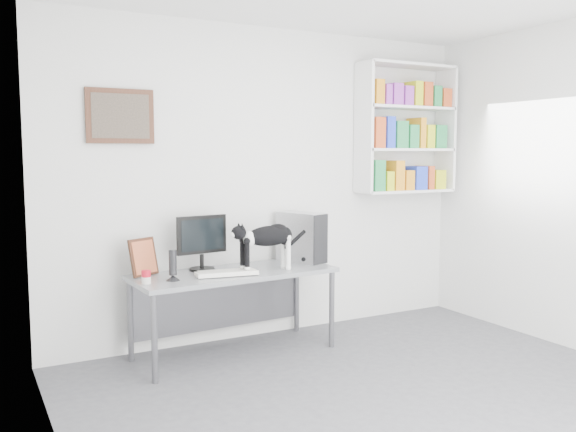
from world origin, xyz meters
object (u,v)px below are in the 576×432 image
(speaker, at_px, (173,265))
(leaning_print, at_px, (143,256))
(bookshelf, at_px, (406,129))
(soup_can, at_px, (146,277))
(keyboard, at_px, (227,273))
(pc_tower, at_px, (301,237))
(desk, at_px, (235,313))
(monitor, at_px, (202,242))
(cat, at_px, (267,248))

(speaker, xyz_separation_m, leaning_print, (-0.14, 0.28, 0.03))
(bookshelf, xyz_separation_m, leaning_print, (-2.60, -0.08, -1.02))
(bookshelf, xyz_separation_m, soup_can, (-2.66, -0.38, -1.12))
(keyboard, height_order, pc_tower, pc_tower)
(speaker, bearing_deg, leaning_print, 135.65)
(desk, relative_size, speaker, 6.82)
(monitor, bearing_deg, pc_tower, -8.68)
(cat, bearing_deg, pc_tower, 23.77)
(keyboard, height_order, soup_can, soup_can)
(leaning_print, relative_size, soup_can, 3.07)
(monitor, distance_m, soup_can, 0.63)
(bookshelf, xyz_separation_m, speaker, (-2.46, -0.36, -1.05))
(bookshelf, bearing_deg, pc_tower, -174.33)
(pc_tower, bearing_deg, monitor, 158.34)
(soup_can, height_order, cat, cat)
(bookshelf, height_order, cat, bookshelf)
(pc_tower, relative_size, speaker, 1.80)
(monitor, bearing_deg, leaning_print, 172.68)
(bookshelf, distance_m, speaker, 2.70)
(desk, relative_size, cat, 2.63)
(monitor, relative_size, keyboard, 0.96)
(bookshelf, distance_m, soup_can, 2.91)
(monitor, height_order, pc_tower, monitor)
(leaning_print, distance_m, soup_can, 0.32)
(desk, relative_size, keyboard, 3.46)
(monitor, bearing_deg, desk, -43.51)
(monitor, height_order, soup_can, monitor)
(cat, bearing_deg, leaning_print, 157.85)
(pc_tower, height_order, speaker, pc_tower)
(monitor, distance_m, leaning_print, 0.48)
(monitor, bearing_deg, keyboard, -77.43)
(monitor, height_order, cat, monitor)
(bookshelf, height_order, soup_can, bookshelf)
(monitor, relative_size, pc_tower, 1.05)
(soup_can, xyz_separation_m, cat, (0.98, 0.01, 0.14))
(desk, relative_size, pc_tower, 3.78)
(keyboard, bearing_deg, bookshelf, 19.57)
(monitor, xyz_separation_m, leaning_print, (-0.47, 0.01, -0.08))
(desk, relative_size, soup_can, 16.54)
(desk, xyz_separation_m, leaning_print, (-0.68, 0.17, 0.49))
(bookshelf, distance_m, cat, 1.98)
(pc_tower, bearing_deg, speaker, 171.68)
(bookshelf, relative_size, cat, 2.01)
(keyboard, distance_m, cat, 0.39)
(speaker, bearing_deg, bookshelf, 27.22)
(monitor, relative_size, leaning_print, 1.50)
(cat, bearing_deg, speaker, 174.86)
(bookshelf, relative_size, monitor, 2.74)
(monitor, distance_m, cat, 0.53)
(bookshelf, bearing_deg, speaker, -171.67)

